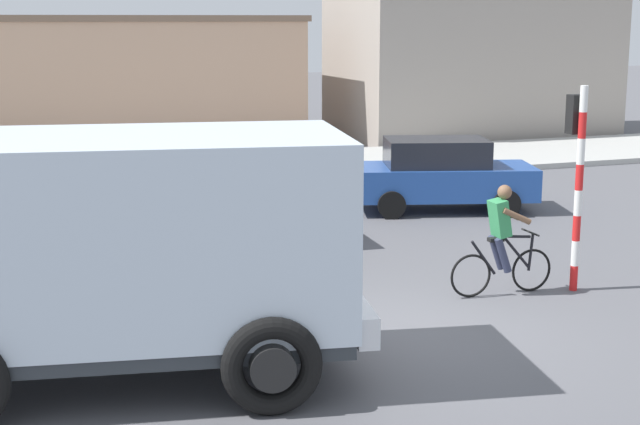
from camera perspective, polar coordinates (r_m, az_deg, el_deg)
name	(u,v)px	position (r m, az deg, el deg)	size (l,w,h in m)	color
ground_plane	(401,332)	(12.91, 4.96, -7.26)	(120.00, 120.00, 0.00)	#56565B
sidewalk_far	(184,173)	(25.80, -8.28, 2.41)	(80.00, 5.00, 0.16)	#ADADA8
truck_foreground	(121,243)	(10.99, -12.02, -1.80)	(5.78, 3.55, 2.90)	silver
cyclist	(502,240)	(14.62, 11.00, -1.65)	(1.73, 0.50, 1.72)	black
traffic_light_pole	(577,159)	(14.95, 15.37, 3.13)	(0.24, 0.43, 3.20)	red
car_white_mid	(223,204)	(17.44, -5.90, 0.49)	(4.11, 2.10, 1.60)	#B7B7BC
car_far_side	(441,174)	(20.93, 7.34, 2.33)	(4.32, 2.79, 1.60)	#234C9E
pedestrian_near_kerb	(22,183)	(20.38, -17.68, 1.71)	(0.34, 0.22, 1.62)	#2D334C
building_mid_block	(125,80)	(32.69, -11.74, 7.89)	(11.29, 5.90, 4.30)	tan
building_corner_right	(472,53)	(34.91, 9.21, 9.53)	(9.84, 5.40, 5.91)	#9E9389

